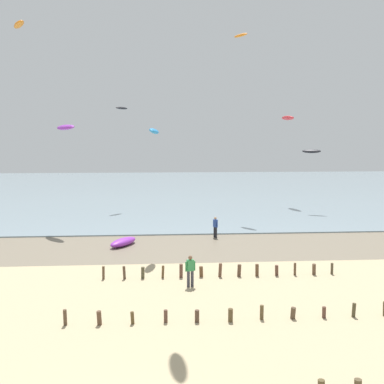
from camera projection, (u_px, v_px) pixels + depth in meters
wet_sand_strip at (144, 248)px, 31.90m from camera, size 120.00×8.36×0.01m
sea at (154, 189)px, 70.71m from camera, size 160.00×70.00×0.10m
groyne_mid at (301, 312)px, 19.23m from camera, size 19.78×0.36×0.70m
groyne_far at (222, 271)px, 25.16m from camera, size 13.39×0.33×0.80m
person_right_flank at (190, 270)px, 23.37m from camera, size 0.55×0.31×1.71m
person_far_down_beach at (215, 226)px, 35.18m from camera, size 0.36×0.51×1.71m
grounded_kite at (123, 242)px, 32.58m from camera, size 2.32×2.96×0.57m
kite_aloft_0 at (311, 151)px, 47.16m from camera, size 2.10×1.53×0.58m
kite_aloft_3 at (288, 118)px, 52.27m from camera, size 1.47×2.75×0.68m
kite_aloft_4 at (19, 24)px, 45.24m from camera, size 2.25×3.22×0.82m
kite_aloft_5 at (241, 35)px, 44.52m from camera, size 1.56×1.90×0.46m
kite_aloft_6 at (66, 127)px, 37.51m from camera, size 2.44×2.68×0.63m
kite_aloft_8 at (121, 108)px, 49.35m from camera, size 1.61×1.81×0.40m
kite_aloft_9 at (154, 131)px, 29.69m from camera, size 0.98×2.03×0.55m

